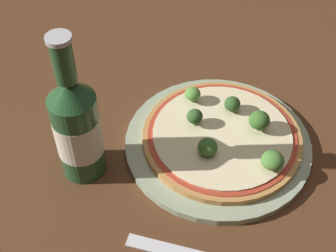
% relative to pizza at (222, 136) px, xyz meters
% --- Properties ---
extents(ground_plane, '(3.00, 3.00, 0.00)m').
position_rel_pizza_xyz_m(ground_plane, '(0.01, -0.01, -0.02)').
color(ground_plane, '#4C2D19').
extents(plate, '(0.28, 0.28, 0.01)m').
position_rel_pizza_xyz_m(plate, '(-0.00, 0.00, -0.01)').
color(plate, '#93A384').
rests_on(plate, ground_plane).
extents(pizza, '(0.24, 0.24, 0.01)m').
position_rel_pizza_xyz_m(pizza, '(0.00, 0.00, 0.00)').
color(pizza, '#B77F42').
rests_on(pizza, plate).
extents(broccoli_floret_0, '(0.03, 0.03, 0.03)m').
position_rel_pizza_xyz_m(broccoli_floret_0, '(-0.05, 0.00, 0.02)').
color(broccoli_floret_0, '#7A9E5B').
rests_on(broccoli_floret_0, pizza).
extents(broccoli_floret_1, '(0.03, 0.03, 0.03)m').
position_rel_pizza_xyz_m(broccoli_floret_1, '(0.03, -0.04, 0.03)').
color(broccoli_floret_1, '#7A9E5B').
rests_on(broccoli_floret_1, pizza).
extents(broccoli_floret_2, '(0.03, 0.03, 0.03)m').
position_rel_pizza_xyz_m(broccoli_floret_2, '(-0.03, -0.09, 0.02)').
color(broccoli_floret_2, '#7A9E5B').
rests_on(broccoli_floret_2, pizza).
extents(broccoli_floret_3, '(0.02, 0.02, 0.03)m').
position_rel_pizza_xyz_m(broccoli_floret_3, '(-0.00, 0.05, 0.02)').
color(broccoli_floret_3, '#7A9E5B').
rests_on(broccoli_floret_3, pizza).
extents(broccoli_floret_4, '(0.03, 0.03, 0.03)m').
position_rel_pizza_xyz_m(broccoli_floret_4, '(0.05, 0.01, 0.02)').
color(broccoli_floret_4, '#7A9E5B').
rests_on(broccoli_floret_4, pizza).
extents(broccoli_floret_5, '(0.03, 0.03, 0.03)m').
position_rel_pizza_xyz_m(broccoli_floret_5, '(0.04, 0.07, 0.02)').
color(broccoli_floret_5, '#7A9E5B').
rests_on(broccoli_floret_5, pizza).
extents(beer_bottle, '(0.06, 0.06, 0.24)m').
position_rel_pizza_xyz_m(beer_bottle, '(-0.13, 0.16, 0.07)').
color(beer_bottle, '#234C28').
rests_on(beer_bottle, ground_plane).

